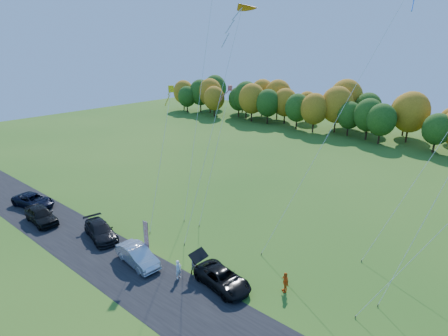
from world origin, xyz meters
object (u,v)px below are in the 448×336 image
Objects in this scene: person_east at (285,282)px; feather_flag at (146,236)px; black_suv at (222,278)px; silver_sedan at (138,255)px.

person_east is 0.43× the size of feather_flag.
feather_flag reaches higher than black_suv.
person_east is (4.12, 2.58, 0.14)m from black_suv.
silver_sedan is 12.72m from person_east.
feather_flag is (-11.57, -4.00, 1.53)m from person_east.
black_suv is 3.02× the size of person_east.
feather_flag is at bearing -125.25° from person_east.
black_suv is 4.86m from person_east.
person_east reaches higher than silver_sedan.
person_east is at bearing -60.78° from silver_sedan.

